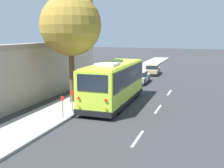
% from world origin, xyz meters
% --- Properties ---
extents(ground_plane, '(160.00, 160.00, 0.00)m').
position_xyz_m(ground_plane, '(0.00, 0.00, 0.00)').
color(ground_plane, '#333335').
extents(sidewalk_slab, '(80.00, 3.02, 0.15)m').
position_xyz_m(sidewalk_slab, '(0.00, 3.41, 0.07)').
color(sidewalk_slab, '#A3A099').
rests_on(sidewalk_slab, ground).
extents(curb_strip, '(80.00, 0.14, 0.15)m').
position_xyz_m(curb_strip, '(0.00, 1.83, 0.07)').
color(curb_strip, gray).
rests_on(curb_strip, ground).
extents(shuttle_bus, '(8.74, 2.85, 3.29)m').
position_xyz_m(shuttle_bus, '(-1.18, 0.41, 1.75)').
color(shuttle_bus, '#BCDB38').
rests_on(shuttle_bus, ground).
extents(parked_sedan_silver, '(4.36, 1.93, 1.28)m').
position_xyz_m(parked_sedan_silver, '(8.59, 0.80, 0.59)').
color(parked_sedan_silver, '#A8AAAF').
rests_on(parked_sedan_silver, ground).
extents(parked_sedan_tan, '(4.41, 1.91, 1.27)m').
position_xyz_m(parked_sedan_tan, '(15.35, 0.65, 0.58)').
color(parked_sedan_tan, tan).
rests_on(parked_sedan_tan, ground).
extents(street_tree, '(4.56, 4.56, 8.75)m').
position_xyz_m(street_tree, '(-1.87, 3.50, 6.23)').
color(street_tree, brown).
rests_on(street_tree, sidewalk_slab).
extents(sign_post_near, '(0.06, 0.22, 1.38)m').
position_xyz_m(sign_post_near, '(-6.00, 2.13, 0.87)').
color(sign_post_near, gray).
rests_on(sign_post_near, sidewalk_slab).
extents(sign_post_far, '(0.06, 0.22, 1.46)m').
position_xyz_m(sign_post_far, '(-4.73, 2.13, 0.90)').
color(sign_post_far, gray).
rests_on(sign_post_far, sidewalk_slab).
extents(building_backdrop, '(20.92, 7.76, 4.60)m').
position_xyz_m(building_backdrop, '(-2.21, 9.95, 2.11)').
color(building_backdrop, tan).
rests_on(building_backdrop, ground).
extents(lane_stripe_behind, '(2.40, 0.14, 0.01)m').
position_xyz_m(lane_stripe_behind, '(-7.51, -3.04, 0.00)').
color(lane_stripe_behind, silver).
rests_on(lane_stripe_behind, ground).
extents(lane_stripe_mid, '(2.40, 0.14, 0.01)m').
position_xyz_m(lane_stripe_mid, '(-1.51, -3.04, 0.00)').
color(lane_stripe_mid, silver).
rests_on(lane_stripe_mid, ground).
extents(lane_stripe_ahead, '(2.40, 0.14, 0.01)m').
position_xyz_m(lane_stripe_ahead, '(4.49, -3.04, 0.00)').
color(lane_stripe_ahead, silver).
rests_on(lane_stripe_ahead, ground).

